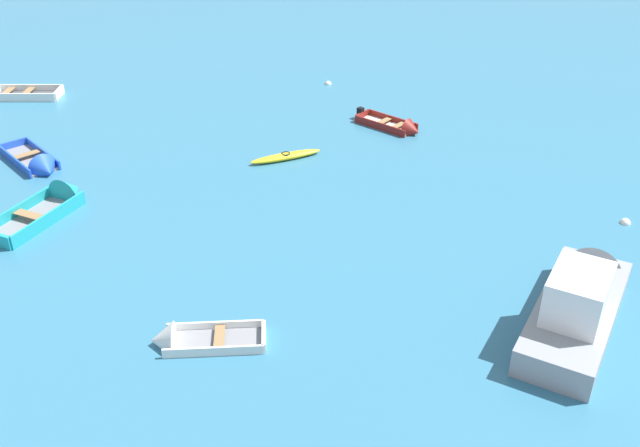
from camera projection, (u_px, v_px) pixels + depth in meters
The scene contains 9 objects.
rowboat_white_cluster_inner at pixel (182, 340), 20.89m from camera, with size 3.34×1.26×1.11m.
motor_launch_grey_near_right at pixel (580, 300), 21.58m from camera, with size 5.33×6.78×2.74m.
rowboat_turquoise_back_row_right at pixel (55, 203), 27.84m from camera, with size 3.36×4.56×1.43m.
rowboat_maroon_far_right at pixel (400, 128), 34.42m from camera, with size 3.18×3.11×1.03m.
rowboat_blue_distant_center at pixel (39, 166), 30.80m from camera, with size 3.46×3.90×1.22m.
rowboat_white_outer_right at pixel (3, 93), 38.33m from camera, with size 4.35×1.71×1.34m.
kayak_yellow_outer_left at pixel (286, 156), 31.67m from camera, with size 3.26×1.62×0.31m.
mooring_buoy_near_foreground at pixel (328, 84), 40.17m from camera, with size 0.37×0.37×0.37m, color silver.
mooring_buoy_central at pixel (625, 223), 26.96m from camera, with size 0.39×0.39×0.39m, color silver.
Camera 1 is at (-1.33, -1.36, 13.69)m, focal length 40.29 mm.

